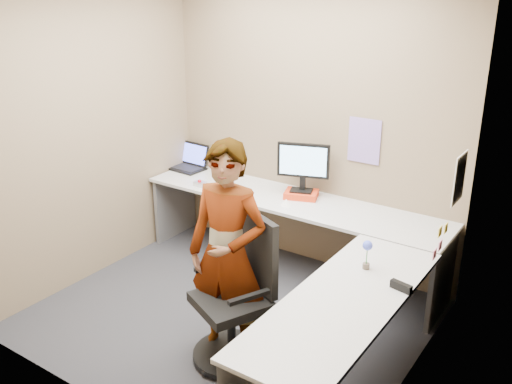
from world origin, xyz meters
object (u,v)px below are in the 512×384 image
Objects in this scene: desk at (299,248)px; office_chair at (239,304)px; monitor at (303,163)px; person at (228,254)px.

desk is 2.74× the size of office_chair.
monitor is at bearing 118.48° from desk.
person reaches higher than monitor.
monitor is at bearing 91.21° from person.
person is at bearing -153.72° from office_chair.
office_chair reaches higher than desk.
monitor is 1.62m from office_chair.
monitor is 0.43× the size of office_chair.
person is at bearing -100.32° from desk.
person is at bearing -100.24° from monitor.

